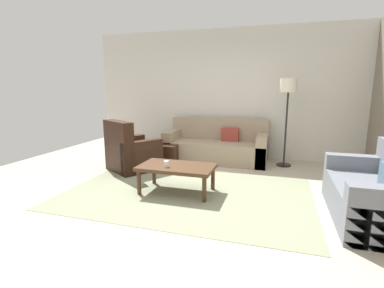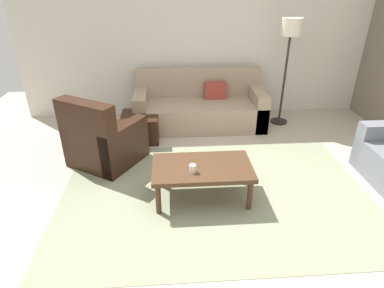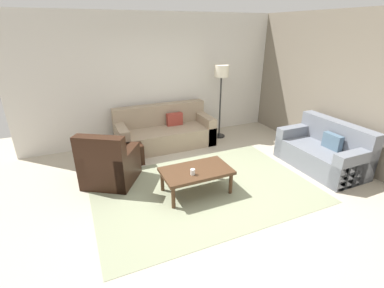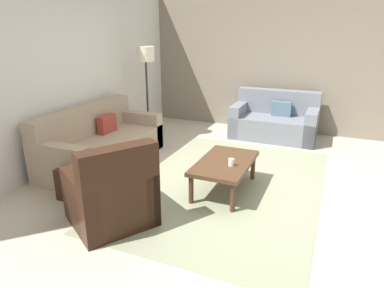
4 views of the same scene
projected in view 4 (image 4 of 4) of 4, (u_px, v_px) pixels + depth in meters
name	position (u px, v px, depth m)	size (l,w,h in m)	color
ground_plane	(227.00, 185.00, 4.61)	(8.00, 8.00, 0.00)	#B2A893
rear_partition	(65.00, 71.00, 5.12)	(6.00, 0.12, 2.80)	silver
stone_feature_panel	(275.00, 61.00, 6.77)	(0.12, 5.20, 2.80)	slate
area_rug	(227.00, 185.00, 4.61)	(3.56, 2.40, 0.01)	gray
couch_main	(99.00, 145.00, 5.29)	(2.12, 0.93, 0.88)	gray
couch_loveseat	(275.00, 122.00, 6.58)	(0.88, 1.57, 0.88)	slate
armchair_leather	(113.00, 198.00, 3.61)	(1.10, 1.10, 0.95)	black
ottoman	(88.00, 180.00, 4.29)	(0.56, 0.56, 0.40)	black
coffee_table	(225.00, 165.00, 4.36)	(1.10, 0.64, 0.41)	#472D1C
cup	(231.00, 162.00, 4.18)	(0.07, 0.07, 0.09)	white
lamp_standing	(146.00, 64.00, 6.11)	(0.32, 0.32, 1.71)	black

